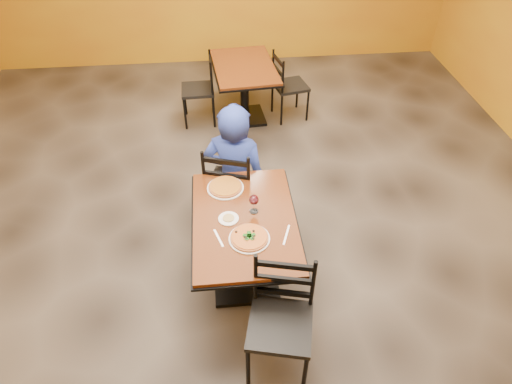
{
  "coord_description": "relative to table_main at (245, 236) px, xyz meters",
  "views": [
    {
      "loc": [
        -0.16,
        -3.02,
        3.22
      ],
      "look_at": [
        0.11,
        -0.3,
        0.85
      ],
      "focal_mm": 31.78,
      "sensor_mm": 36.0,
      "label": 1
    }
  ],
  "objects": [
    {
      "name": "pizza_main",
      "position": [
        0.02,
        -0.21,
        0.21
      ],
      "size": [
        0.28,
        0.28,
        0.02
      ],
      "primitive_type": "cylinder",
      "color": "maroon",
      "rests_on": "plate_main"
    },
    {
      "name": "knife",
      "position": [
        0.3,
        -0.2,
        0.2
      ],
      "size": [
        0.09,
        0.2,
        0.0
      ],
      "primitive_type": "cube",
      "rotation": [
        0.0,
        0.0,
        -0.35
      ],
      "color": "silver",
      "rests_on": "table_main"
    },
    {
      "name": "table_main",
      "position": [
        0.0,
        0.0,
        0.0
      ],
      "size": [
        0.83,
        1.23,
        0.75
      ],
      "color": "#653410",
      "rests_on": "floor"
    },
    {
      "name": "floor",
      "position": [
        0.0,
        0.5,
        -0.56
      ],
      "size": [
        7.0,
        8.0,
        0.01
      ],
      "primitive_type": "cube",
      "color": "black",
      "rests_on": "ground"
    },
    {
      "name": "diner",
      "position": [
        -0.02,
        0.87,
        0.08
      ],
      "size": [
        0.72,
        0.58,
        1.27
      ],
      "primitive_type": "imported",
      "rotation": [
        0.0,
        0.0,
        2.83
      ],
      "color": "navy",
      "rests_on": "floor"
    },
    {
      "name": "side_plate",
      "position": [
        -0.12,
        0.01,
        0.2
      ],
      "size": [
        0.16,
        0.16,
        0.01
      ],
      "primitive_type": "cylinder",
      "color": "white",
      "rests_on": "table_main"
    },
    {
      "name": "plate_far",
      "position": [
        -0.13,
        0.39,
        0.2
      ],
      "size": [
        0.31,
        0.31,
        0.01
      ],
      "primitive_type": "cylinder",
      "color": "white",
      "rests_on": "table_main"
    },
    {
      "name": "chair_main_far",
      "position": [
        -0.06,
        0.74,
        -0.07
      ],
      "size": [
        0.56,
        0.56,
        0.98
      ],
      "primitive_type": null,
      "rotation": [
        0.0,
        0.0,
        2.84
      ],
      "color": "black",
      "rests_on": "floor"
    },
    {
      "name": "wine_glass",
      "position": [
        0.08,
        0.08,
        0.28
      ],
      "size": [
        0.08,
        0.08,
        0.18
      ],
      "primitive_type": null,
      "color": "white",
      "rests_on": "table_main"
    },
    {
      "name": "dip",
      "position": [
        -0.12,
        0.01,
        0.21
      ],
      "size": [
        0.09,
        0.09,
        0.01
      ],
      "primitive_type": "cylinder",
      "color": "tan",
      "rests_on": "side_plate"
    },
    {
      "name": "fork",
      "position": [
        -0.21,
        -0.18,
        0.2
      ],
      "size": [
        0.07,
        0.19,
        0.0
      ],
      "primitive_type": "cube",
      "rotation": [
        0.0,
        0.0,
        0.32
      ],
      "color": "silver",
      "rests_on": "table_main"
    },
    {
      "name": "table_second",
      "position": [
        0.21,
        2.69,
        -0.0
      ],
      "size": [
        0.85,
        1.19,
        0.75
      ],
      "rotation": [
        0.0,
        0.0,
        0.09
      ],
      "color": "#653410",
      "rests_on": "floor"
    },
    {
      "name": "chair_main_near",
      "position": [
        0.18,
        -0.8,
        -0.07
      ],
      "size": [
        0.53,
        0.53,
        0.97
      ],
      "primitive_type": null,
      "rotation": [
        0.0,
        0.0,
        -0.23
      ],
      "color": "black",
      "rests_on": "floor"
    },
    {
      "name": "pizza_far",
      "position": [
        -0.13,
        0.39,
        0.21
      ],
      "size": [
        0.28,
        0.28,
        0.02
      ],
      "primitive_type": "cylinder",
      "color": "gold",
      "rests_on": "plate_far"
    },
    {
      "name": "plate_main",
      "position": [
        0.02,
        -0.21,
        0.2
      ],
      "size": [
        0.31,
        0.31,
        0.01
      ],
      "primitive_type": "cylinder",
      "color": "white",
      "rests_on": "table_main"
    },
    {
      "name": "chair_second_right",
      "position": [
        0.8,
        2.69,
        -0.12
      ],
      "size": [
        0.47,
        0.47,
        0.88
      ],
      "primitive_type": null,
      "rotation": [
        0.0,
        0.0,
        1.78
      ],
      "color": "black",
      "rests_on": "floor"
    },
    {
      "name": "chair_second_left",
      "position": [
        -0.38,
        2.69,
        -0.11
      ],
      "size": [
        0.41,
        0.41,
        0.89
      ],
      "primitive_type": null,
      "rotation": [
        0.0,
        0.0,
        -1.55
      ],
      "color": "black",
      "rests_on": "floor"
    }
  ]
}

